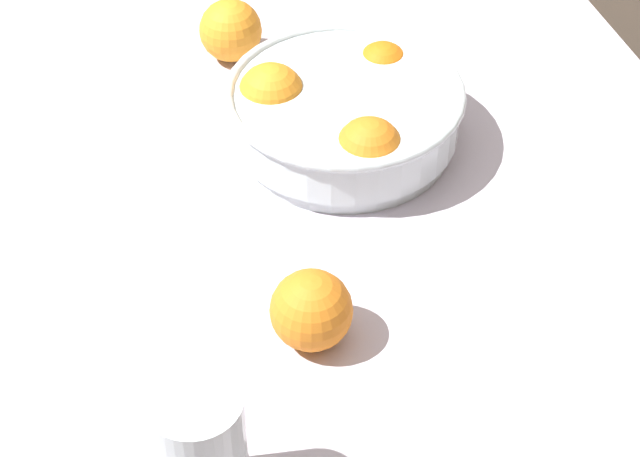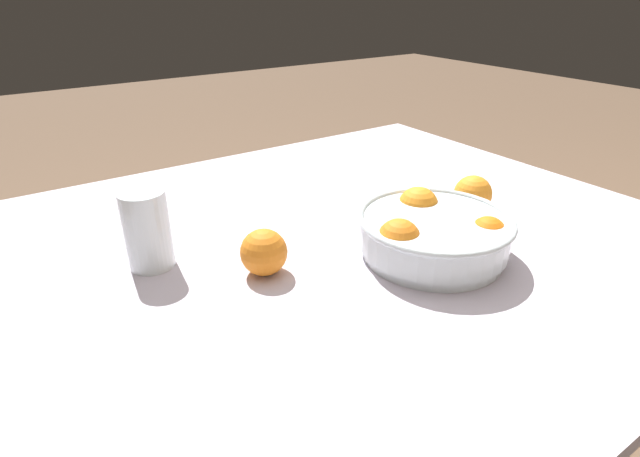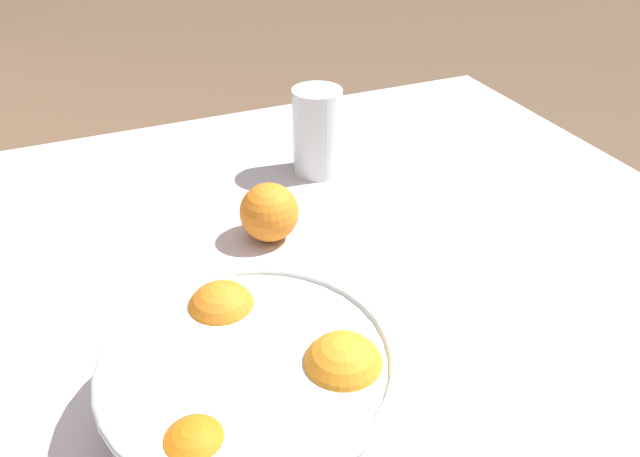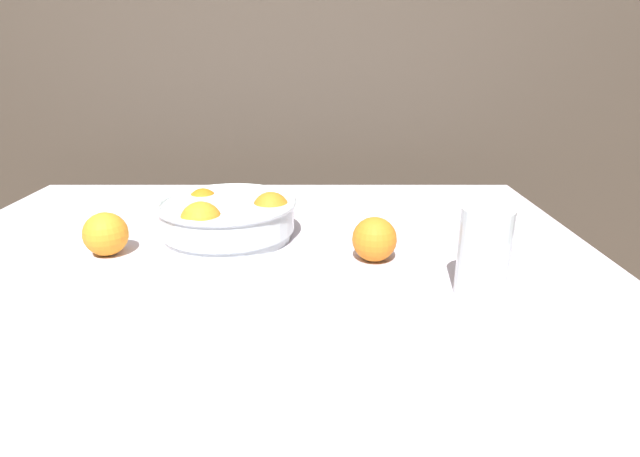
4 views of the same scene
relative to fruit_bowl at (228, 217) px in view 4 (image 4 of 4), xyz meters
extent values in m
cube|color=silver|center=(0.07, -0.16, -0.06)|extent=(1.34, 1.19, 0.03)
cylinder|color=#936B47|center=(-0.54, 0.38, -0.41)|extent=(0.05, 0.05, 0.68)
cylinder|color=#936B47|center=(0.68, 0.38, -0.41)|extent=(0.05, 0.05, 0.68)
cylinder|color=silver|center=(0.00, 0.00, -0.04)|extent=(0.26, 0.26, 0.02)
cylinder|color=silver|center=(0.00, 0.00, 0.00)|extent=(0.27, 0.27, 0.06)
torus|color=silver|center=(0.00, 0.00, 0.03)|extent=(0.29, 0.29, 0.01)
sphere|color=orange|center=(0.09, 0.01, 0.01)|extent=(0.08, 0.08, 0.08)
sphere|color=orange|center=(-0.07, 0.07, 0.01)|extent=(0.07, 0.07, 0.07)
sphere|color=orange|center=(-0.04, -0.08, 0.01)|extent=(0.08, 0.08, 0.08)
cylinder|color=#F4A314|center=(0.45, -0.26, 0.00)|extent=(0.07, 0.07, 0.10)
cylinder|color=silver|center=(0.45, -0.26, 0.03)|extent=(0.08, 0.08, 0.14)
sphere|color=orange|center=(-0.22, -0.09, 0.00)|extent=(0.08, 0.08, 0.08)
sphere|color=orange|center=(0.29, -0.12, 0.00)|extent=(0.08, 0.08, 0.08)
camera|label=1|loc=(0.97, -0.30, 0.78)|focal=60.00mm
camera|label=2|loc=(0.63, 0.56, 0.42)|focal=28.00mm
camera|label=3|loc=(-0.41, 0.11, 0.46)|focal=35.00mm
camera|label=4|loc=(0.19, -0.98, 0.32)|focal=28.00mm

